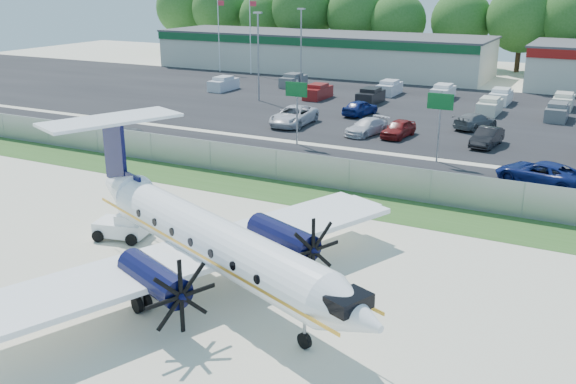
% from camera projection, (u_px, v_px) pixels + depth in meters
% --- Properties ---
extents(ground, '(170.00, 170.00, 0.00)m').
position_uv_depth(ground, '(223.00, 283.00, 27.08)').
color(ground, beige).
rests_on(ground, ground).
extents(grass_verge, '(170.00, 4.00, 0.02)m').
position_uv_depth(grass_verge, '(335.00, 201.00, 37.19)').
color(grass_verge, '#2D561E').
rests_on(grass_verge, ground).
extents(access_road, '(170.00, 8.00, 0.02)m').
position_uv_depth(access_road, '(377.00, 170.00, 43.09)').
color(access_road, black).
rests_on(access_road, ground).
extents(parking_lot, '(170.00, 32.00, 0.02)m').
position_uv_depth(parking_lot, '(452.00, 115.00, 60.79)').
color(parking_lot, black).
rests_on(parking_lot, ground).
extents(perimeter_fence, '(120.00, 0.06, 1.99)m').
position_uv_depth(perimeter_fence, '(349.00, 175.00, 38.56)').
color(perimeter_fence, gray).
rests_on(perimeter_fence, ground).
extents(building_west, '(46.40, 12.40, 5.24)m').
position_uv_depth(building_west, '(320.00, 52.00, 88.96)').
color(building_west, beige).
rests_on(building_west, ground).
extents(sign_left, '(1.80, 0.26, 5.00)m').
position_uv_depth(sign_left, '(297.00, 98.00, 48.74)').
color(sign_left, gray).
rests_on(sign_left, ground).
extents(sign_mid, '(1.80, 0.26, 5.00)m').
position_uv_depth(sign_mid, '(440.00, 111.00, 43.94)').
color(sign_mid, gray).
rests_on(sign_mid, ground).
extents(flagpole_west, '(1.06, 0.12, 10.00)m').
position_uv_depth(flagpole_west, '(219.00, 30.00, 87.32)').
color(flagpole_west, white).
rests_on(flagpole_west, ground).
extents(flagpole_east, '(1.06, 0.12, 10.00)m').
position_uv_depth(flagpole_east, '(251.00, 31.00, 85.14)').
color(flagpole_east, white).
rests_on(flagpole_east, ground).
extents(light_pole_nw, '(0.90, 0.35, 9.09)m').
position_uv_depth(light_pole_nw, '(258.00, 50.00, 66.18)').
color(light_pole_nw, gray).
rests_on(light_pole_nw, ground).
extents(light_pole_sw, '(0.90, 0.35, 9.09)m').
position_uv_depth(light_pole_sw, '(301.00, 42.00, 74.61)').
color(light_pole_sw, gray).
rests_on(light_pole_sw, ground).
extents(tree_line, '(112.00, 6.00, 14.00)m').
position_uv_depth(tree_line, '(511.00, 71.00, 89.46)').
color(tree_line, '#255719').
rests_on(tree_line, ground).
extents(aircraft, '(19.00, 18.46, 5.88)m').
position_uv_depth(aircraft, '(208.00, 238.00, 25.90)').
color(aircraft, white).
rests_on(aircraft, ground).
extents(pushback_tug, '(2.76, 2.26, 1.34)m').
position_uv_depth(pushback_tug, '(124.00, 226.00, 31.63)').
color(pushback_tug, white).
rests_on(pushback_tug, ground).
extents(baggage_cart_far, '(2.35, 1.87, 1.07)m').
position_uv_depth(baggage_cart_far, '(141.00, 276.00, 26.58)').
color(baggage_cart_far, gray).
rests_on(baggage_cart_far, ground).
extents(cone_starboard_wing, '(0.33, 0.33, 0.47)m').
position_uv_depth(cone_starboard_wing, '(252.00, 222.00, 33.23)').
color(cone_starboard_wing, '#FF5C08').
rests_on(cone_starboard_wing, ground).
extents(road_car_west, '(4.10, 1.73, 1.38)m').
position_uv_depth(road_car_west, '(134.00, 145.00, 49.70)').
color(road_car_west, '#595B5E').
rests_on(road_car_west, ground).
extents(road_car_mid, '(5.95, 4.06, 1.51)m').
position_uv_depth(road_car_mid, '(539.00, 185.00, 40.03)').
color(road_car_mid, navy).
rests_on(road_car_mid, ground).
extents(parked_car_a, '(2.98, 6.01, 1.64)m').
position_uv_depth(parked_car_a, '(294.00, 125.00, 56.56)').
color(parked_car_a, silver).
rests_on(parked_car_a, ground).
extents(parked_car_b, '(2.94, 4.85, 1.31)m').
position_uv_depth(parked_car_b, '(366.00, 135.00, 53.01)').
color(parked_car_b, silver).
rests_on(parked_car_b, ground).
extents(parked_car_c, '(2.11, 4.32, 1.42)m').
position_uv_depth(parked_car_c, '(398.00, 137.00, 52.20)').
color(parked_car_c, maroon).
rests_on(parked_car_c, ground).
extents(parked_car_d, '(1.96, 4.48, 1.43)m').
position_uv_depth(parked_car_d, '(486.00, 146.00, 49.35)').
color(parked_car_d, black).
rests_on(parked_car_d, ground).
extents(parked_car_f, '(2.46, 4.59, 1.48)m').
position_uv_depth(parked_car_f, '(360.00, 115.00, 60.53)').
color(parked_car_f, navy).
rests_on(parked_car_f, ground).
extents(parked_car_g, '(3.52, 5.07, 1.36)m').
position_uv_depth(parked_car_g, '(475.00, 129.00, 55.13)').
color(parked_car_g, '#595B5E').
rests_on(parked_car_g, ground).
extents(far_parking_rows, '(56.00, 10.00, 1.60)m').
position_uv_depth(far_parking_rows, '(464.00, 106.00, 65.01)').
color(far_parking_rows, gray).
rests_on(far_parking_rows, ground).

